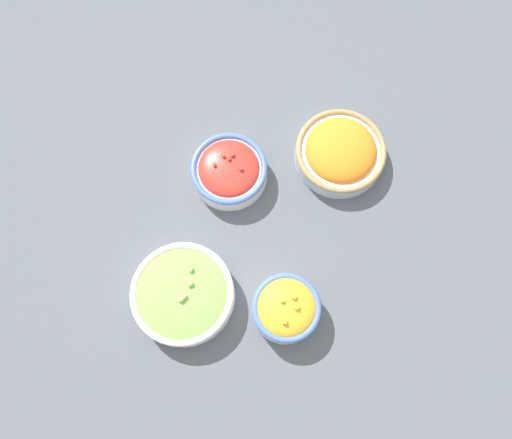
# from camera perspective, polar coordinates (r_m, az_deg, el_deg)

# --- Properties ---
(ground_plane) EXTENTS (3.00, 3.00, 0.00)m
(ground_plane) POSITION_cam_1_polar(r_m,az_deg,el_deg) (0.96, 0.00, -0.48)
(ground_plane) COLOR #4C5156
(bowl_lettuce) EXTENTS (0.19, 0.19, 0.06)m
(bowl_lettuce) POSITION_cam_1_polar(r_m,az_deg,el_deg) (0.92, -8.36, -8.43)
(bowl_lettuce) COLOR white
(bowl_lettuce) RESTS_ON ground_plane
(bowl_cherry_tomatoes) EXTENTS (0.15, 0.15, 0.06)m
(bowl_cherry_tomatoes) POSITION_cam_1_polar(r_m,az_deg,el_deg) (0.97, -3.09, 5.62)
(bowl_cherry_tomatoes) COLOR silver
(bowl_cherry_tomatoes) RESTS_ON ground_plane
(bowl_carrots) EXTENTS (0.18, 0.18, 0.06)m
(bowl_carrots) POSITION_cam_1_polar(r_m,az_deg,el_deg) (1.00, 9.61, 7.61)
(bowl_carrots) COLOR #B2C1CC
(bowl_carrots) RESTS_ON ground_plane
(bowl_squash) EXTENTS (0.12, 0.12, 0.08)m
(bowl_squash) POSITION_cam_1_polar(r_m,az_deg,el_deg) (0.90, 3.44, -10.10)
(bowl_squash) COLOR silver
(bowl_squash) RESTS_ON ground_plane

